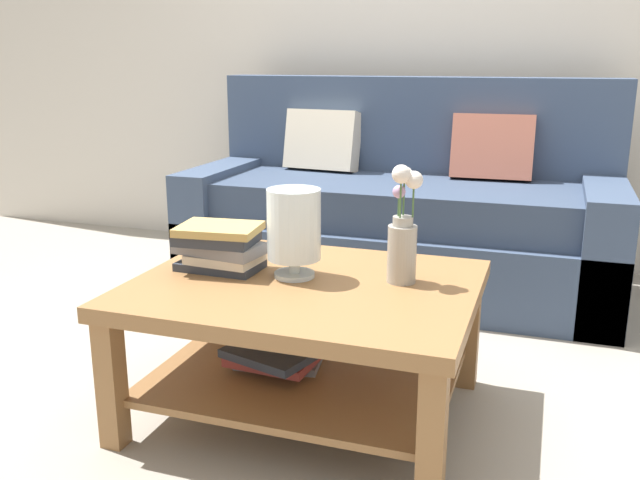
{
  "coord_description": "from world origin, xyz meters",
  "views": [
    {
      "loc": [
        0.72,
        -2.39,
        1.16
      ],
      "look_at": [
        -0.0,
        -0.28,
        0.56
      ],
      "focal_mm": 38.44,
      "sensor_mm": 36.0,
      "label": 1
    }
  ],
  "objects_px": {
    "flower_pitcher": "(403,233)",
    "glass_hurricane_vase": "(294,227)",
    "book_stack_main": "(220,247)",
    "couch": "(401,216)",
    "coffee_table": "(303,320)"
  },
  "relations": [
    {
      "from": "couch",
      "to": "flower_pitcher",
      "type": "relative_size",
      "value": 5.59
    },
    {
      "from": "book_stack_main",
      "to": "glass_hurricane_vase",
      "type": "relative_size",
      "value": 1.06
    },
    {
      "from": "couch",
      "to": "flower_pitcher",
      "type": "height_order",
      "value": "couch"
    },
    {
      "from": "couch",
      "to": "glass_hurricane_vase",
      "type": "xyz_separation_m",
      "value": [
        -0.05,
        -1.4,
        0.27
      ]
    },
    {
      "from": "glass_hurricane_vase",
      "to": "flower_pitcher",
      "type": "height_order",
      "value": "flower_pitcher"
    },
    {
      "from": "coffee_table",
      "to": "book_stack_main",
      "type": "bearing_deg",
      "value": 175.22
    },
    {
      "from": "glass_hurricane_vase",
      "to": "flower_pitcher",
      "type": "relative_size",
      "value": 0.77
    },
    {
      "from": "flower_pitcher",
      "to": "glass_hurricane_vase",
      "type": "bearing_deg",
      "value": -169.95
    },
    {
      "from": "glass_hurricane_vase",
      "to": "book_stack_main",
      "type": "bearing_deg",
      "value": -177.41
    },
    {
      "from": "coffee_table",
      "to": "book_stack_main",
      "type": "relative_size",
      "value": 3.51
    },
    {
      "from": "book_stack_main",
      "to": "glass_hurricane_vase",
      "type": "height_order",
      "value": "glass_hurricane_vase"
    },
    {
      "from": "book_stack_main",
      "to": "glass_hurricane_vase",
      "type": "bearing_deg",
      "value": 2.59
    },
    {
      "from": "coffee_table",
      "to": "glass_hurricane_vase",
      "type": "relative_size",
      "value": 3.71
    },
    {
      "from": "couch",
      "to": "flower_pitcher",
      "type": "xyz_separation_m",
      "value": [
        0.29,
        -1.34,
        0.26
      ]
    },
    {
      "from": "glass_hurricane_vase",
      "to": "flower_pitcher",
      "type": "bearing_deg",
      "value": 10.05
    }
  ]
}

